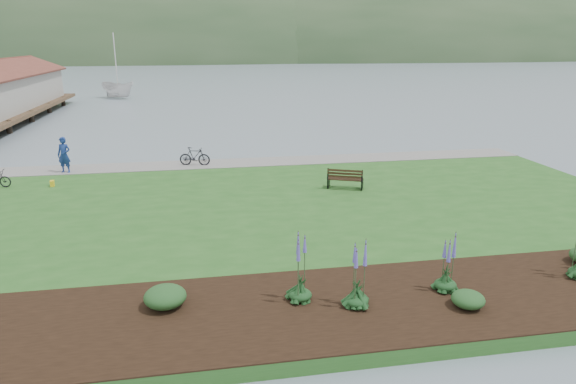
# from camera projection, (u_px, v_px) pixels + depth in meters

# --- Properties ---
(ground) EXTENTS (600.00, 600.00, 0.00)m
(ground) POSITION_uv_depth(u_px,v_px,m) (245.00, 208.00, 22.52)
(ground) COLOR gray
(ground) RESTS_ON ground
(lawn) EXTENTS (34.00, 20.00, 0.40)m
(lawn) POSITION_uv_depth(u_px,v_px,m) (250.00, 218.00, 20.58)
(lawn) COLOR #265D20
(lawn) RESTS_ON ground
(shoreline_path) EXTENTS (34.00, 2.20, 0.03)m
(shoreline_path) POSITION_uv_depth(u_px,v_px,m) (233.00, 163.00, 28.92)
(shoreline_path) COLOR gray
(shoreline_path) RESTS_ON lawn
(garden_bed) EXTENTS (24.00, 4.40, 0.04)m
(garden_bed) POSITION_uv_depth(u_px,v_px,m) (393.00, 300.00, 13.66)
(garden_bed) COLOR black
(garden_bed) RESTS_ON lawn
(far_hillside) EXTENTS (580.00, 80.00, 38.00)m
(far_hillside) POSITION_uv_depth(u_px,v_px,m) (255.00, 60.00, 186.35)
(far_hillside) COLOR #304E2C
(far_hillside) RESTS_ON ground
(park_bench) EXTENTS (1.76, 1.24, 1.01)m
(park_bench) POSITION_uv_depth(u_px,v_px,m) (345.00, 178.00, 23.80)
(park_bench) COLOR black
(park_bench) RESTS_ON lawn
(person) EXTENTS (0.93, 0.76, 2.22)m
(person) POSITION_uv_depth(u_px,v_px,m) (64.00, 152.00, 26.54)
(person) COLOR navy
(person) RESTS_ON lawn
(bicycle_b) EXTENTS (0.89, 1.76, 1.02)m
(bicycle_b) POSITION_uv_depth(u_px,v_px,m) (195.00, 156.00, 28.27)
(bicycle_b) COLOR black
(bicycle_b) RESTS_ON lawn
(sailboat) EXTENTS (13.76, 13.77, 25.44)m
(sailboat) POSITION_uv_depth(u_px,v_px,m) (119.00, 98.00, 64.89)
(sailboat) COLOR silver
(sailboat) RESTS_ON ground
(pannier) EXTENTS (0.19, 0.27, 0.28)m
(pannier) POSITION_uv_depth(u_px,v_px,m) (52.00, 183.00, 24.32)
(pannier) COLOR yellow
(pannier) RESTS_ON lawn
(echium_0) EXTENTS (0.62, 0.62, 1.93)m
(echium_0) POSITION_uv_depth(u_px,v_px,m) (357.00, 281.00, 13.11)
(echium_0) COLOR #163D1C
(echium_0) RESTS_ON garden_bed
(echium_1) EXTENTS (0.62, 0.62, 1.75)m
(echium_1) POSITION_uv_depth(u_px,v_px,m) (447.00, 268.00, 13.99)
(echium_1) COLOR #163D1C
(echium_1) RESTS_ON garden_bed
(echium_4) EXTENTS (0.62, 0.62, 2.31)m
(echium_4) POSITION_uv_depth(u_px,v_px,m) (300.00, 269.00, 13.36)
(echium_4) COLOR #163D1C
(echium_4) RESTS_ON garden_bed
(shrub_0) EXTENTS (1.09, 1.09, 0.55)m
(shrub_0) POSITION_uv_depth(u_px,v_px,m) (165.00, 297.00, 13.22)
(shrub_0) COLOR #1E4C21
(shrub_0) RESTS_ON garden_bed
(shrub_1) EXTENTS (0.85, 0.85, 0.43)m
(shrub_1) POSITION_uv_depth(u_px,v_px,m) (468.00, 299.00, 13.21)
(shrub_1) COLOR #1E4C21
(shrub_1) RESTS_ON garden_bed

